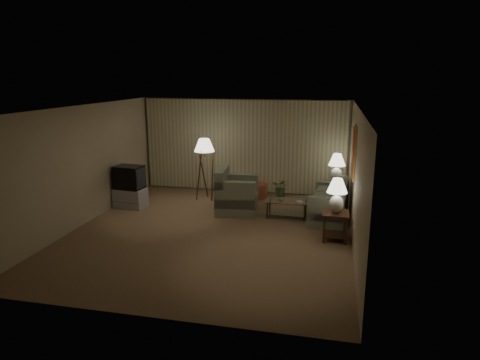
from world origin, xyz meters
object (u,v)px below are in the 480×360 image
side_table_far (335,190)px  side_table_near (335,221)px  table_lamp_far (337,166)px  tv_cabinet (130,198)px  coffee_table (287,206)px  table_lamp_near (337,193)px  floor_lamp (205,168)px  sofa (329,204)px  armchair (237,195)px  vase (281,198)px  ottoman (257,191)px  crt_tv (129,177)px

side_table_far → side_table_near: bearing=-90.0°
table_lamp_far → tv_cabinet: 5.44m
coffee_table → table_lamp_near: bearing=-47.7°
table_lamp_far → coffee_table: table_lamp_far is taller
side_table_near → table_lamp_near: size_ratio=0.83×
coffee_table → floor_lamp: floor_lamp is taller
sofa → armchair: (-2.25, 0.05, 0.08)m
sofa → table_lamp_far: 1.44m
sofa → coffee_table: sofa is taller
coffee_table → vase: size_ratio=7.45×
side_table_far → ottoman: size_ratio=1.00×
side_table_far → vase: (-1.29, -1.35, 0.09)m
sofa → armchair: bearing=-86.0°
floor_lamp → table_lamp_far: bearing=5.0°
armchair → floor_lamp: bearing=45.2°
sofa → coffee_table: (-0.99, -0.10, -0.08)m
sofa → table_lamp_near: 1.51m
floor_lamp → vase: (2.22, -1.05, -0.40)m
sofa → vase: 1.15m
table_lamp_near → tv_cabinet: (-5.20, 1.20, -0.78)m
sofa → tv_cabinet: size_ratio=2.10×
armchair → crt_tv: (-2.80, -0.19, 0.36)m
table_lamp_far → vase: bearing=-133.7°
armchair → floor_lamp: (-1.11, 0.90, 0.45)m
table_lamp_far → floor_lamp: floor_lamp is taller
armchair → table_lamp_far: 2.75m
side_table_near → ottoman: (-2.15, 2.76, -0.21)m
side_table_far → vase: size_ratio=4.37×
table_lamp_far → coffee_table: bearing=-130.1°
table_lamp_far → crt_tv: bearing=-165.0°
sofa → armchair: 2.25m
crt_tv → floor_lamp: (1.69, 1.09, 0.09)m
side_table_far → table_lamp_near: size_ratio=0.83×
tv_cabinet → floor_lamp: bearing=39.1°
armchair → ottoman: 1.41m
coffee_table → sofa: bearing=5.8°
table_lamp_near → vase: (-1.29, 1.25, -0.54)m
crt_tv → armchair: bearing=10.3°
coffee_table → ottoman: (-1.01, 1.51, -0.08)m
ottoman → table_lamp_far: bearing=-4.4°
side_table_far → vase: bearing=-133.7°
crt_tv → ottoman: size_ratio=1.24×
table_lamp_near → crt_tv: size_ratio=0.97×
table_lamp_near → tv_cabinet: table_lamp_near is taller
sofa → table_lamp_near: size_ratio=2.45×
side_table_near → coffee_table: (-1.14, 1.25, -0.14)m
sofa → ottoman: bearing=-120.0°
side_table_far → crt_tv: 5.40m
sofa → side_table_near: sofa is taller
coffee_table → ottoman: coffee_table is taller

